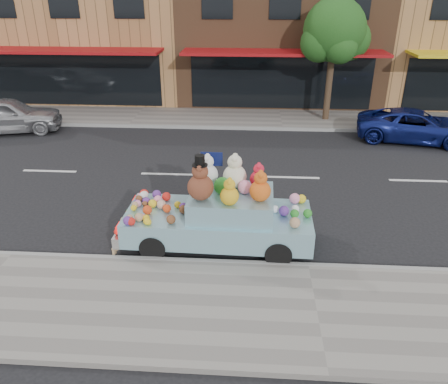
# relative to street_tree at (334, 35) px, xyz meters

# --- Properties ---
(ground) EXTENTS (120.00, 120.00, 0.00)m
(ground) POSITION_rel_street_tree_xyz_m (-2.03, -6.55, -3.69)
(ground) COLOR black
(ground) RESTS_ON ground
(near_sidewalk) EXTENTS (60.00, 3.00, 0.12)m
(near_sidewalk) POSITION_rel_street_tree_xyz_m (-2.03, -13.05, -3.63)
(near_sidewalk) COLOR gray
(near_sidewalk) RESTS_ON ground
(far_sidewalk) EXTENTS (60.00, 3.00, 0.12)m
(far_sidewalk) POSITION_rel_street_tree_xyz_m (-2.03, -0.05, -3.63)
(far_sidewalk) COLOR gray
(far_sidewalk) RESTS_ON ground
(near_kerb) EXTENTS (60.00, 0.12, 0.13)m
(near_kerb) POSITION_rel_street_tree_xyz_m (-2.03, -11.55, -3.63)
(near_kerb) COLOR gray
(near_kerb) RESTS_ON ground
(far_kerb) EXTENTS (60.00, 0.12, 0.13)m
(far_kerb) POSITION_rel_street_tree_xyz_m (-2.03, -1.55, -3.63)
(far_kerb) COLOR gray
(far_kerb) RESTS_ON ground
(storefront_left) EXTENTS (10.00, 9.80, 7.30)m
(storefront_left) POSITION_rel_street_tree_xyz_m (-12.03, 5.42, -0.05)
(storefront_left) COLOR #A97747
(storefront_left) RESTS_ON ground
(storefront_mid) EXTENTS (10.00, 9.80, 7.30)m
(storefront_mid) POSITION_rel_street_tree_xyz_m (-2.03, 5.42, -0.05)
(storefront_mid) COLOR brown
(storefront_mid) RESTS_ON ground
(street_tree) EXTENTS (3.00, 2.70, 5.22)m
(street_tree) POSITION_rel_street_tree_xyz_m (0.00, 0.00, 0.00)
(street_tree) COLOR #38281C
(street_tree) RESTS_ON ground
(car_silver) EXTENTS (4.60, 2.76, 1.46)m
(car_silver) POSITION_rel_street_tree_xyz_m (-13.49, -2.55, -2.96)
(car_silver) COLOR #AEAEB3
(car_silver) RESTS_ON ground
(car_blue) EXTENTS (4.73, 2.89, 1.22)m
(car_blue) POSITION_rel_street_tree_xyz_m (3.05, -2.56, -3.08)
(car_blue) COLOR navy
(car_blue) RESTS_ON ground
(art_car) EXTENTS (4.52, 1.86, 2.39)m
(art_car) POSITION_rel_street_tree_xyz_m (-4.04, -10.64, -2.88)
(art_car) COLOR black
(art_car) RESTS_ON ground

